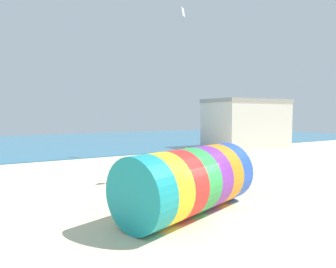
% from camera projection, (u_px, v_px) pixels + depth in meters
% --- Properties ---
extents(ground_plane, '(120.00, 120.00, 0.00)m').
position_uv_depth(ground_plane, '(197.00, 219.00, 13.61)').
color(ground_plane, beige).
extents(sea, '(120.00, 40.00, 0.10)m').
position_uv_depth(sea, '(52.00, 143.00, 49.14)').
color(sea, teal).
rests_on(sea, ground).
extents(giant_inflatable_tube, '(8.06, 5.41, 3.15)m').
position_uv_depth(giant_inflatable_tube, '(189.00, 181.00, 14.43)').
color(giant_inflatable_tube, teal).
rests_on(giant_inflatable_tube, ground).
extents(kite_handler, '(0.40, 0.30, 1.65)m').
position_uv_depth(kite_handler, '(235.00, 179.00, 18.18)').
color(kite_handler, '#383D56').
rests_on(kite_handler, ground).
extents(kite_white_diamond, '(0.63, 0.55, 1.57)m').
position_uv_depth(kite_white_diamond, '(183.00, 12.00, 32.44)').
color(kite_white_diamond, white).
extents(bystander_near_water, '(0.24, 0.37, 1.79)m').
position_uv_depth(bystander_near_water, '(186.00, 157.00, 26.98)').
color(bystander_near_water, '#383D56').
rests_on(bystander_near_water, ground).
extents(bystander_far_left, '(0.42, 0.40, 1.75)m').
position_uv_depth(bystander_far_left, '(181.00, 160.00, 25.00)').
color(bystander_far_left, black).
rests_on(bystander_far_left, ground).
extents(promenade_building, '(11.43, 6.70, 6.81)m').
position_uv_depth(promenade_building, '(246.00, 124.00, 42.32)').
color(promenade_building, silver).
rests_on(promenade_building, ground).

